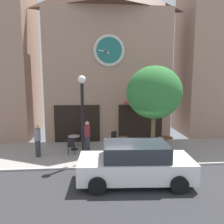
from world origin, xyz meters
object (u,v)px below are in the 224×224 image
street_lamp (83,120)px  cafe_table_rightmost (165,141)px  pedestrian_grey (38,140)px  cafe_chair_facing_wall (159,144)px  cafe_chair_mid_row (82,137)px  cafe_chair_under_awning (153,138)px  cafe_chair_left_end (115,138)px  pedestrian_maroon (87,136)px  cafe_table_center_right (122,142)px  parked_car_white (135,163)px  cafe_chair_facing_street (71,145)px  cafe_table_near_door (74,140)px  street_tree (154,93)px

street_lamp → cafe_table_rightmost: size_ratio=5.13×
pedestrian_grey → cafe_chair_facing_wall: bearing=-1.5°
cafe_chair_mid_row → cafe_chair_under_awning: (4.09, -0.69, 0.00)m
street_lamp → cafe_chair_left_end: street_lamp is taller
pedestrian_maroon → cafe_table_center_right: bearing=-1.4°
cafe_table_center_right → parked_car_white: 3.80m
cafe_table_center_right → pedestrian_maroon: bearing=178.6°
cafe_table_rightmost → parked_car_white: bearing=-122.8°
cafe_chair_left_end → cafe_chair_facing_street: bearing=-153.9°
cafe_chair_mid_row → cafe_chair_facing_street: 1.68m
parked_car_white → cafe_chair_left_end: bearing=94.3°
cafe_chair_facing_wall → parked_car_white: size_ratio=0.20×
cafe_table_center_right → cafe_chair_facing_wall: size_ratio=0.85×
cafe_chair_under_awning → pedestrian_maroon: size_ratio=0.54×
cafe_chair_facing_wall → pedestrian_grey: (-6.22, 0.16, 0.33)m
cafe_table_center_right → cafe_table_rightmost: 2.38m
cafe_table_rightmost → street_lamp: bearing=-161.0°
cafe_chair_mid_row → cafe_chair_facing_wall: bearing=-25.1°
cafe_chair_under_awning → parked_car_white: 4.69m
street_lamp → cafe_chair_left_end: size_ratio=4.54×
cafe_table_center_right → pedestrian_grey: (-4.38, -0.55, 0.35)m
cafe_chair_mid_row → pedestrian_grey: 2.78m
cafe_table_near_door → cafe_chair_mid_row: cafe_chair_mid_row is taller
parked_car_white → pedestrian_maroon: bearing=116.5°
street_lamp → cafe_chair_left_end: (1.72, 2.42, -1.55)m
parked_car_white → cafe_table_near_door: bearing=122.1°
cafe_chair_under_awning → pedestrian_grey: bearing=-170.2°
cafe_chair_mid_row → street_lamp: bearing=-86.0°
cafe_table_near_door → parked_car_white: bearing=-57.9°
cafe_chair_left_end → pedestrian_maroon: bearing=-155.5°
cafe_table_rightmost → cafe_table_near_door: bearing=173.4°
street_lamp → pedestrian_maroon: street_lamp is taller
street_lamp → cafe_chair_mid_row: size_ratio=4.54×
cafe_table_rightmost → cafe_chair_mid_row: 4.81m
street_tree → cafe_table_center_right: size_ratio=5.91×
cafe_chair_left_end → pedestrian_maroon: pedestrian_maroon is taller
cafe_table_center_right → pedestrian_maroon: (-1.89, 0.05, 0.35)m
parked_car_white → pedestrian_grey: bearing=143.6°
cafe_chair_facing_street → cafe_table_rightmost: bearing=3.1°
street_tree → cafe_table_near_door: bearing=155.9°
street_tree → cafe_chair_facing_street: size_ratio=5.05×
street_lamp → pedestrian_maroon: size_ratio=2.45×
cafe_table_near_door → pedestrian_maroon: pedestrian_maroon is taller
cafe_table_rightmost → cafe_chair_facing_street: (-5.09, -0.28, -0.02)m
cafe_chair_left_end → pedestrian_maroon: 1.76m
cafe_table_near_door → parked_car_white: (2.66, -4.25, 0.24)m
cafe_chair_facing_wall → cafe_chair_mid_row: bearing=154.9°
street_lamp → pedestrian_maroon: 2.09m
cafe_chair_under_awning → pedestrian_grey: 6.32m
cafe_chair_facing_wall → cafe_chair_under_awning: bearing=89.9°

